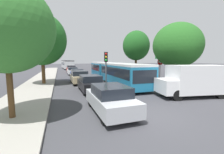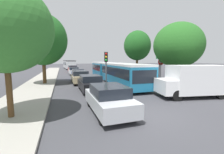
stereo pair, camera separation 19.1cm
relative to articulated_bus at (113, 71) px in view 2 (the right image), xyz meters
name	(u,v)px [view 2 (the right image)]	position (x,y,z in m)	size (l,w,h in m)	color
ground_plane	(147,115)	(-2.07, -11.34, -1.34)	(200.00, 200.00, 0.00)	#3D3D42
kerb_strip_left	(47,76)	(-8.40, 8.89, -1.27)	(3.20, 50.46, 0.14)	#9E998E
articulated_bus	(113,71)	(0.00, 0.00, 0.00)	(2.63, 15.71, 2.33)	teal
city_bus_rear	(69,64)	(-3.99, 29.13, 0.09)	(3.16, 11.63, 2.48)	silver
queued_car_silver	(109,99)	(-3.78, -10.40, -0.62)	(1.79, 4.10, 1.42)	#B7BABF
queued_car_black	(90,83)	(-3.75, -4.96, -0.63)	(1.77, 4.05, 1.40)	black
queued_car_tan	(80,77)	(-4.09, -0.19, -0.60)	(1.84, 4.22, 1.46)	tan
queued_car_blue	(78,74)	(-3.79, 4.77, -0.66)	(1.70, 3.91, 1.35)	#284799
queued_car_white	(74,71)	(-4.00, 10.36, -0.65)	(1.72, 3.95, 1.36)	white
queued_car_red	(73,69)	(-3.85, 15.85, -0.60)	(1.85, 4.24, 1.47)	#B21E19
white_van	(195,80)	(3.09, -9.28, -0.10)	(5.27, 2.81, 2.31)	white
traffic_light	(106,62)	(-2.17, -4.39, 1.16)	(0.37, 0.39, 3.40)	#56595E
no_entry_sign	(161,67)	(4.10, -3.91, 0.53)	(0.70, 0.08, 2.82)	#56595E
direction_sign_post	(160,61)	(5.03, -2.39, 1.21)	(0.10, 1.40, 3.60)	#56595E
tree_left_near	(2,30)	(-8.33, -10.00, 2.61)	(4.03, 4.03, 5.99)	#51381E
tree_left_mid	(43,40)	(-7.85, 0.21, 3.49)	(5.12, 5.12, 7.58)	#51381E
tree_right_near	(178,46)	(5.37, -4.89, 2.73)	(4.96, 4.96, 6.49)	#51381E
tree_right_mid	(137,46)	(5.83, 4.77, 3.65)	(4.39, 4.39, 7.41)	#51381E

